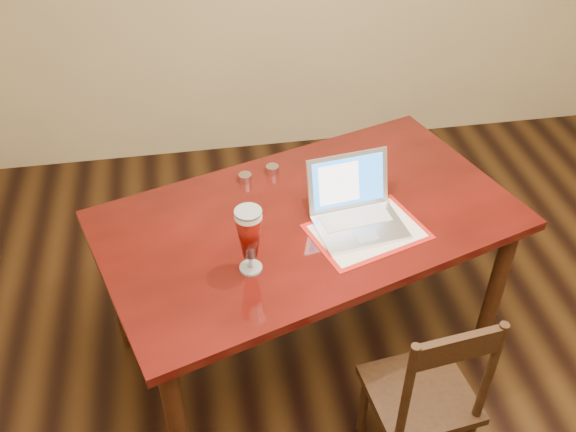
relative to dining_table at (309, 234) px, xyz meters
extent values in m
cube|color=#4F0D0A|center=(0.00, 0.01, 0.07)|extent=(1.99, 1.49, 0.04)
cylinder|color=#361A0D|center=(-0.63, -0.63, -0.35)|extent=(0.08, 0.08, 0.79)
cylinder|color=#361A0D|center=(0.89, -0.14, -0.35)|extent=(0.08, 0.08, 0.79)
cylinder|color=#361A0D|center=(-0.88, 0.16, -0.35)|extent=(0.08, 0.08, 0.79)
cylinder|color=#361A0D|center=(0.64, 0.64, -0.35)|extent=(0.08, 0.08, 0.79)
cube|color=#AA150F|center=(0.22, -0.13, 0.09)|extent=(0.54, 0.46, 0.00)
cube|color=silver|center=(0.22, -0.13, 0.10)|extent=(0.49, 0.40, 0.00)
cube|color=silver|center=(0.20, -0.11, 0.10)|extent=(0.39, 0.30, 0.02)
cube|color=#B4B5B9|center=(0.19, -0.06, 0.11)|extent=(0.31, 0.15, 0.00)
cube|color=silver|center=(0.20, -0.18, 0.11)|extent=(0.10, 0.08, 0.00)
cube|color=silver|center=(0.17, 0.04, 0.23)|extent=(0.37, 0.12, 0.24)
cube|color=blue|center=(0.17, 0.04, 0.23)|extent=(0.32, 0.10, 0.20)
cube|color=white|center=(0.13, 0.03, 0.23)|extent=(0.18, 0.07, 0.17)
cylinder|color=silver|center=(-0.29, -0.27, 0.10)|extent=(0.09, 0.09, 0.01)
cylinder|color=silver|center=(-0.29, -0.27, 0.13)|extent=(0.02, 0.02, 0.06)
cylinder|color=white|center=(-0.29, -0.27, 0.36)|extent=(0.10, 0.10, 0.02)
cylinder|color=silver|center=(-0.29, -0.27, 0.38)|extent=(0.10, 0.10, 0.01)
cylinder|color=silver|center=(-0.24, 0.31, 0.11)|extent=(0.06, 0.06, 0.04)
cylinder|color=silver|center=(-0.11, 0.35, 0.11)|extent=(0.06, 0.06, 0.04)
cube|color=black|center=(0.33, -0.66, -0.33)|extent=(0.44, 0.43, 0.04)
cylinder|color=black|center=(0.15, -0.53, -0.54)|extent=(0.04, 0.04, 0.39)
cylinder|color=black|center=(0.47, -0.49, -0.54)|extent=(0.04, 0.04, 0.39)
cylinder|color=black|center=(0.19, -0.83, -0.05)|extent=(0.03, 0.03, 0.52)
cylinder|color=black|center=(0.51, -0.80, -0.05)|extent=(0.03, 0.03, 0.52)
cube|color=black|center=(0.35, -0.81, 0.14)|extent=(0.33, 0.07, 0.11)
camera|label=1|loc=(-0.45, -2.08, 1.85)|focal=40.00mm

